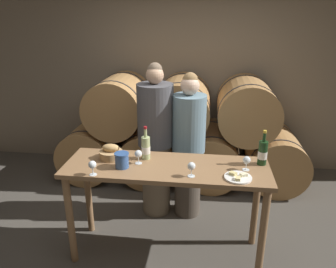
% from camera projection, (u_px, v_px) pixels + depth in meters
% --- Properties ---
extents(ground_plane, '(10.00, 10.00, 0.00)m').
position_uv_depth(ground_plane, '(167.00, 251.00, 3.16)').
color(ground_plane, '#4C473F').
extents(stone_wall_back, '(10.00, 0.12, 3.20)m').
position_uv_depth(stone_wall_back, '(186.00, 55.00, 4.53)').
color(stone_wall_back, gray).
rests_on(stone_wall_back, ground_plane).
extents(barrel_stack, '(3.21, 0.92, 1.40)m').
position_uv_depth(barrel_stack, '(181.00, 134.00, 4.33)').
color(barrel_stack, '#A87A47').
rests_on(barrel_stack, ground_plane).
extents(tasting_table, '(1.78, 0.57, 0.92)m').
position_uv_depth(tasting_table, '(166.00, 180.00, 2.89)').
color(tasting_table, olive).
rests_on(tasting_table, ground_plane).
extents(person_left, '(0.38, 0.38, 1.70)m').
position_uv_depth(person_left, '(156.00, 142.00, 3.51)').
color(person_left, '#756651').
rests_on(person_left, ground_plane).
extents(person_right, '(0.35, 0.35, 1.61)m').
position_uv_depth(person_right, '(188.00, 147.00, 3.49)').
color(person_right, '#4C4238').
rests_on(person_right, ground_plane).
extents(wine_bottle_red, '(0.08, 0.08, 0.31)m').
position_uv_depth(wine_bottle_red, '(263.00, 153.00, 2.83)').
color(wine_bottle_red, '#193819').
rests_on(wine_bottle_red, tasting_table).
extents(wine_bottle_white, '(0.08, 0.08, 0.31)m').
position_uv_depth(wine_bottle_white, '(146.00, 148.00, 2.94)').
color(wine_bottle_white, '#ADBC7F').
rests_on(wine_bottle_white, tasting_table).
extents(blue_crock, '(0.12, 0.12, 0.13)m').
position_uv_depth(blue_crock, '(122.00, 160.00, 2.78)').
color(blue_crock, '#335693').
rests_on(blue_crock, tasting_table).
extents(bread_basket, '(0.21, 0.21, 0.14)m').
position_uv_depth(bread_basket, '(111.00, 153.00, 2.96)').
color(bread_basket, tan).
rests_on(bread_basket, tasting_table).
extents(cheese_plate, '(0.22, 0.22, 0.04)m').
position_uv_depth(cheese_plate, '(238.00, 177.00, 2.62)').
color(cheese_plate, white).
rests_on(cheese_plate, tasting_table).
extents(wine_glass_far_left, '(0.07, 0.07, 0.13)m').
position_uv_depth(wine_glass_far_left, '(92.00, 165.00, 2.65)').
color(wine_glass_far_left, white).
rests_on(wine_glass_far_left, tasting_table).
extents(wine_glass_left, '(0.07, 0.07, 0.13)m').
position_uv_depth(wine_glass_left, '(138.00, 154.00, 2.85)').
color(wine_glass_left, white).
rests_on(wine_glass_left, tasting_table).
extents(wine_glass_center, '(0.07, 0.07, 0.13)m').
position_uv_depth(wine_glass_center, '(191.00, 167.00, 2.62)').
color(wine_glass_center, white).
rests_on(wine_glass_center, tasting_table).
extents(wine_glass_right, '(0.07, 0.07, 0.13)m').
position_uv_depth(wine_glass_right, '(247.00, 160.00, 2.73)').
color(wine_glass_right, white).
rests_on(wine_glass_right, tasting_table).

